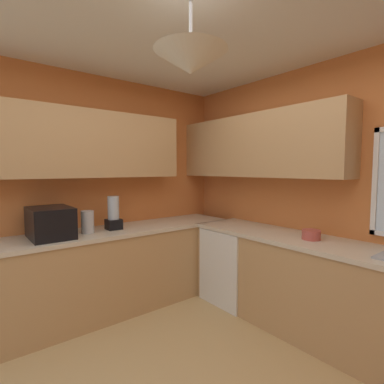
{
  "coord_description": "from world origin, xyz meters",
  "views": [
    {
      "loc": [
        1.4,
        -1.1,
        1.54
      ],
      "look_at": [
        -0.59,
        0.48,
        1.34
      ],
      "focal_mm": 27.45,
      "sensor_mm": 36.0,
      "label": 1
    }
  ],
  "objects_px": {
    "microwave": "(50,223)",
    "bowl": "(311,235)",
    "dishwasher": "(235,264)",
    "kettle": "(88,222)",
    "blender_appliance": "(113,214)"
  },
  "relations": [
    {
      "from": "dishwasher",
      "to": "microwave",
      "type": "xyz_separation_m",
      "value": [
        -0.66,
        -1.84,
        0.61
      ]
    },
    {
      "from": "dishwasher",
      "to": "kettle",
      "type": "height_order",
      "value": "kettle"
    },
    {
      "from": "microwave",
      "to": "bowl",
      "type": "distance_m",
      "value": 2.45
    },
    {
      "from": "dishwasher",
      "to": "microwave",
      "type": "relative_size",
      "value": 1.76
    },
    {
      "from": "microwave",
      "to": "bowl",
      "type": "bearing_deg",
      "value": 49.88
    },
    {
      "from": "microwave",
      "to": "blender_appliance",
      "type": "distance_m",
      "value": 0.63
    },
    {
      "from": "dishwasher",
      "to": "bowl",
      "type": "height_order",
      "value": "bowl"
    },
    {
      "from": "microwave",
      "to": "bowl",
      "type": "xyz_separation_m",
      "value": [
        1.58,
        1.87,
        -0.1
      ]
    },
    {
      "from": "kettle",
      "to": "bowl",
      "type": "relative_size",
      "value": 1.39
    },
    {
      "from": "dishwasher",
      "to": "microwave",
      "type": "bearing_deg",
      "value": -109.74
    },
    {
      "from": "kettle",
      "to": "bowl",
      "type": "distance_m",
      "value": 2.18
    },
    {
      "from": "kettle",
      "to": "bowl",
      "type": "height_order",
      "value": "kettle"
    },
    {
      "from": "kettle",
      "to": "blender_appliance",
      "type": "height_order",
      "value": "blender_appliance"
    },
    {
      "from": "dishwasher",
      "to": "blender_appliance",
      "type": "height_order",
      "value": "blender_appliance"
    },
    {
      "from": "dishwasher",
      "to": "microwave",
      "type": "height_order",
      "value": "microwave"
    }
  ]
}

